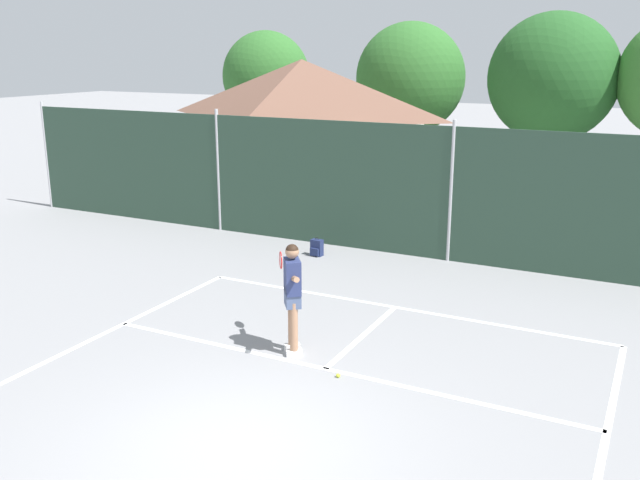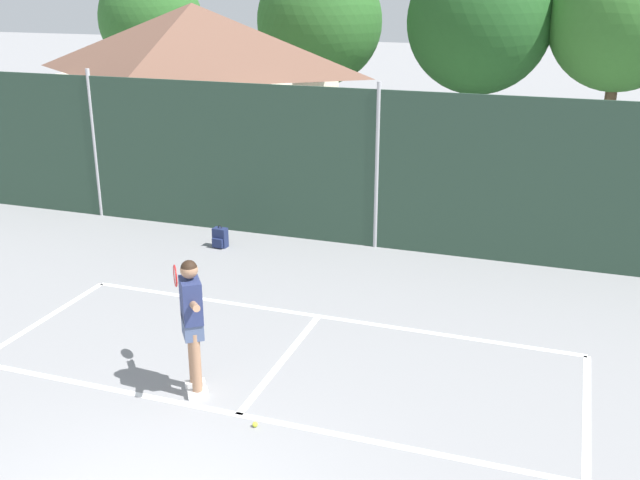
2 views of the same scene
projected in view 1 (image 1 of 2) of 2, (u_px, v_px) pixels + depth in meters
The scene contains 8 objects.
ground_plane at pixel (238, 447), 8.67m from camera, with size 120.00×120.00×0.00m, color gray.
court_markings at pixel (265, 423), 9.22m from camera, with size 8.30×11.10×0.01m.
chainlink_fence at pixel (451, 195), 15.99m from camera, with size 26.09×0.09×3.31m.
clubhouse_building at pixel (302, 130), 22.15m from camera, with size 7.07×5.17×4.56m.
treeline_backdrop at pixel (568, 79), 24.61m from camera, with size 26.20×4.26×6.27m.
tennis_player at pixel (292, 289), 11.10m from camera, with size 0.98×1.13×1.85m.
tennis_ball at pixel (338, 375), 10.51m from camera, with size 0.07×0.07×0.07m, color #CCE033.
backpack_navy at pixel (317, 248), 16.73m from camera, with size 0.29×0.26×0.46m.
Camera 1 is at (4.39, -6.38, 4.79)m, focal length 38.84 mm.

